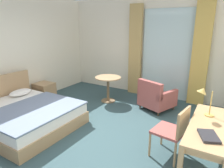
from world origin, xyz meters
TOP-DOWN VIEW (x-y plane):
  - ground at (0.00, 0.00)m, footprint 5.67×6.48m
  - wall_back at (0.00, 2.98)m, footprint 5.27×0.12m
  - balcony_glass_door at (0.62, 2.90)m, footprint 1.38×0.02m
  - curtain_panel_left at (-0.29, 2.80)m, footprint 0.39×0.10m
  - curtain_panel_right at (1.53, 2.80)m, footprint 0.42×0.10m
  - bed at (-1.34, -0.39)m, footprint 2.04×1.77m
  - nightstand at (-2.20, 0.91)m, footprint 0.49×0.46m
  - writing_desk at (2.13, 0.10)m, footprint 0.55×1.46m
  - desk_chair at (1.63, 0.18)m, footprint 0.53×0.54m
  - desk_lamp at (1.98, 0.31)m, footprint 0.28×0.27m
  - closed_book at (2.15, -0.27)m, footprint 0.31×0.36m
  - armchair_by_window at (0.74, 1.89)m, footprint 0.91×0.92m
  - round_cafe_table at (-0.59, 1.75)m, footprint 0.70×0.70m

SIDE VIEW (x-z plane):
  - ground at x=0.00m, z-range -0.10..0.00m
  - nightstand at x=-2.20m, z-range 0.00..0.49m
  - bed at x=-1.34m, z-range -0.22..0.72m
  - armchair_by_window at x=0.74m, z-range -0.07..0.71m
  - desk_chair at x=1.63m, z-range 0.06..0.93m
  - round_cafe_table at x=-0.59m, z-range 0.17..0.87m
  - writing_desk at x=2.13m, z-range 0.28..1.03m
  - closed_book at x=2.15m, z-range 0.75..0.78m
  - desk_lamp at x=1.98m, z-range 0.85..1.35m
  - balcony_glass_door at x=0.62m, z-range 0.00..2.49m
  - curtain_panel_left at x=-0.29m, z-range 0.00..2.63m
  - curtain_panel_right at x=1.53m, z-range 0.00..2.63m
  - wall_back at x=0.00m, z-range 0.00..2.83m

